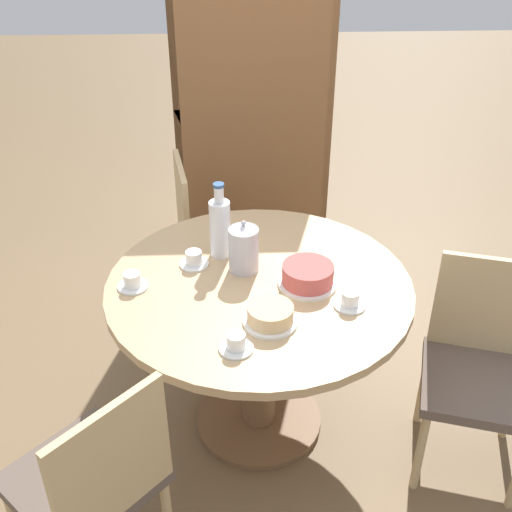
# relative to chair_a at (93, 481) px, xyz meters

# --- Properties ---
(ground_plane) EXTENTS (14.00, 14.00, 0.00)m
(ground_plane) POSITION_rel_chair_a_xyz_m (0.55, 0.66, -0.47)
(ground_plane) COLOR brown
(dining_table) EXTENTS (1.17, 1.17, 0.75)m
(dining_table) POSITION_rel_chair_a_xyz_m (0.55, 0.66, 0.10)
(dining_table) COLOR brown
(dining_table) RESTS_ON ground_plane
(chair_a) EXTENTS (0.59, 0.59, 0.87)m
(chair_a) POSITION_rel_chair_a_xyz_m (0.00, 0.00, 0.00)
(chair_a) COLOR tan
(chair_a) RESTS_ON ground_plane
(chair_b) EXTENTS (0.52, 0.52, 0.87)m
(chair_b) POSITION_rel_chair_a_xyz_m (1.39, 0.48, 0.00)
(chair_b) COLOR tan
(chair_b) RESTS_ON ground_plane
(chair_c) EXTENTS (0.49, 0.49, 0.87)m
(chair_c) POSITION_rel_chair_a_xyz_m (0.34, 1.50, 0.00)
(chair_c) COLOR tan
(chair_c) RESTS_ON ground_plane
(bookshelf) EXTENTS (0.86, 0.28, 1.93)m
(bookshelf) POSITION_rel_chair_a_xyz_m (0.58, 2.08, 0.48)
(bookshelf) COLOR brown
(bookshelf) RESTS_ON ground_plane
(coffee_pot) EXTENTS (0.12, 0.12, 0.22)m
(coffee_pot) POSITION_rel_chair_a_xyz_m (0.50, 0.76, 0.38)
(coffee_pot) COLOR silver
(coffee_pot) RESTS_ON dining_table
(water_bottle) EXTENTS (0.08, 0.08, 0.32)m
(water_bottle) POSITION_rel_chair_a_xyz_m (0.40, 0.87, 0.41)
(water_bottle) COLOR silver
(water_bottle) RESTS_ON dining_table
(cake_main) EXTENTS (0.22, 0.22, 0.08)m
(cake_main) POSITION_rel_chair_a_xyz_m (0.73, 0.64, 0.32)
(cake_main) COLOR white
(cake_main) RESTS_ON dining_table
(cake_second) EXTENTS (0.19, 0.19, 0.07)m
(cake_second) POSITION_rel_chair_a_xyz_m (0.58, 0.42, 0.31)
(cake_second) COLOR white
(cake_second) RESTS_ON dining_table
(cup_a) EXTENTS (0.12, 0.12, 0.06)m
(cup_a) POSITION_rel_chair_a_xyz_m (0.87, 0.50, 0.30)
(cup_a) COLOR silver
(cup_a) RESTS_ON dining_table
(cup_b) EXTENTS (0.12, 0.12, 0.06)m
(cup_b) POSITION_rel_chair_a_xyz_m (0.08, 0.65, 0.30)
(cup_b) COLOR silver
(cup_b) RESTS_ON dining_table
(cup_c) EXTENTS (0.12, 0.12, 0.06)m
(cup_c) POSITION_rel_chair_a_xyz_m (0.46, 0.28, 0.30)
(cup_c) COLOR silver
(cup_c) RESTS_ON dining_table
(cup_d) EXTENTS (0.12, 0.12, 0.06)m
(cup_d) POSITION_rel_chair_a_xyz_m (0.30, 0.80, 0.30)
(cup_d) COLOR silver
(cup_d) RESTS_ON dining_table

